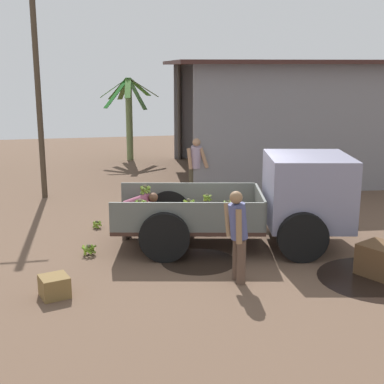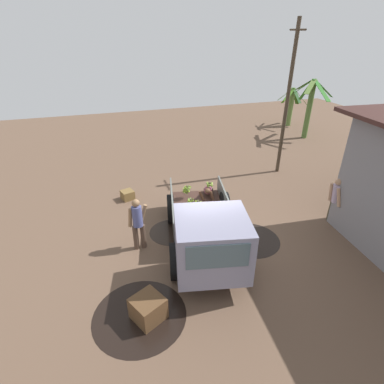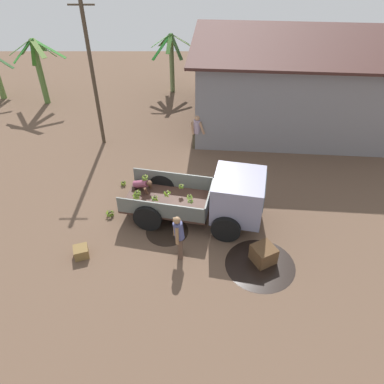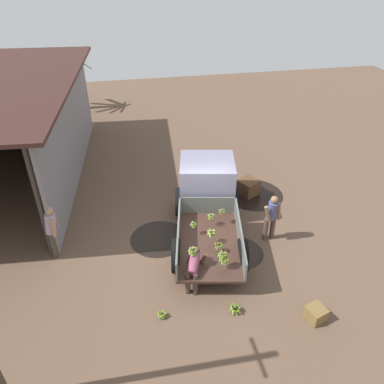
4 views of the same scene
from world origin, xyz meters
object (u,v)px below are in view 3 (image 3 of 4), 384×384
Objects in this scene: cargo_truck at (223,197)px; person_foreground_visitor at (179,235)px; wooden_crate_0 at (81,252)px; banana_bunch_on_ground_1 at (110,213)px; person_bystander_near_shed at (197,131)px; person_worker_loading at (141,187)px; banana_bunch_on_ground_0 at (123,183)px; wooden_crate_1 at (263,254)px; utility_pole at (93,74)px.

cargo_truck reaches higher than person_foreground_visitor.
person_foreground_visitor is 3.70× the size of wooden_crate_0.
wooden_crate_0 reaches higher than banana_bunch_on_ground_1.
person_foreground_visitor is 0.97× the size of person_bystander_near_shed.
person_worker_loading is at bearing 39.11° from banana_bunch_on_ground_1.
wooden_crate_1 is (4.95, -3.91, 0.18)m from banana_bunch_on_ground_0.
person_bystander_near_shed is 7.11× the size of banana_bunch_on_ground_0.
person_bystander_near_shed reaches higher than banana_bunch_on_ground_0.
utility_pole is 14.32× the size of wooden_crate_0.
person_bystander_near_shed reaches higher than wooden_crate_1.
person_foreground_visitor is at bearing 175.57° from wooden_crate_1.
utility_pole reaches higher than cargo_truck.
utility_pole is 10.06m from wooden_crate_1.
wooden_crate_1 reaches higher than banana_bunch_on_ground_0.
cargo_truck is at bearing 2.88° from person_worker_loading.
cargo_truck is 0.80× the size of utility_pole.
banana_bunch_on_ground_1 is 5.56m from wooden_crate_1.
banana_bunch_on_ground_1 is (-0.20, -1.83, 0.03)m from banana_bunch_on_ground_0.
wooden_crate_1 is at bearing -38.30° from banana_bunch_on_ground_0.
wooden_crate_1 is at bearing -48.79° from utility_pole.
wooden_crate_1 is at bearing 13.27° from person_bystander_near_shed.
person_worker_loading is at bearing 59.19° from wooden_crate_0.
banana_bunch_on_ground_1 is at bearing -77.10° from utility_pole.
cargo_truck is 7.75m from utility_pole.
cargo_truck is at bearing -28.47° from banana_bunch_on_ground_0.
person_foreground_visitor is 3.19m from wooden_crate_0.
banana_bunch_on_ground_1 is (-2.52, 1.87, -0.78)m from person_foreground_visitor.
wooden_crate_0 reaches higher than banana_bunch_on_ground_0.
person_worker_loading is at bearing 171.70° from cargo_truck.
wooden_crate_1 is (2.00, -6.66, -0.65)m from person_bystander_near_shed.
utility_pole is at bearing 145.55° from cargo_truck.
wooden_crate_0 is at bearing -101.97° from banana_bunch_on_ground_0.
cargo_truck is 4.92m from wooden_crate_0.
wooden_crate_0 is 0.67× the size of wooden_crate_1.
banana_bunch_on_ground_0 is (1.39, -3.32, -3.14)m from utility_pole.
banana_bunch_on_ground_1 is (-3.96, 0.21, -0.91)m from cargo_truck.
cargo_truck is 4.87m from person_bystander_near_shed.
cargo_truck is at bearing 122.46° from wooden_crate_1.
person_bystander_near_shed is at bearing 111.38° from cargo_truck.
utility_pole is 4.78m from banana_bunch_on_ground_0.
person_bystander_near_shed is (2.10, 3.73, 0.27)m from person_worker_loading.
person_bystander_near_shed reaches higher than person_worker_loading.
cargo_truck is 3.00× the size of person_bystander_near_shed.
person_foreground_visitor reaches higher than person_worker_loading.
banana_bunch_on_ground_1 is (-3.15, -4.59, -0.80)m from person_bystander_near_shed.
wooden_crate_0 is (-1.63, -2.74, -0.48)m from person_worker_loading.
utility_pole reaches higher than banana_bunch_on_ground_1.
banana_bunch_on_ground_0 is at bearing 83.62° from banana_bunch_on_ground_1.
banana_bunch_on_ground_0 is at bearing 163.27° from cargo_truck.
person_foreground_visitor is 3.24m from banana_bunch_on_ground_1.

